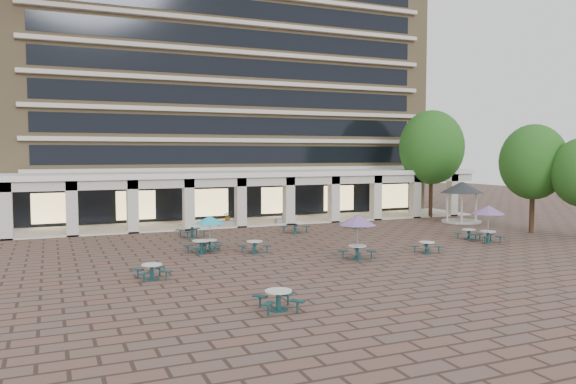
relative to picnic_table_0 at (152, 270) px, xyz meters
name	(u,v)px	position (x,y,z in m)	size (l,w,h in m)	color
ground	(336,250)	(11.84, 3.78, -0.43)	(120.00, 120.00, 0.00)	brown
apartment_building	(219,88)	(11.84, 29.25, 12.17)	(40.00, 15.50, 25.20)	#8D754F
retail_arcade	(255,188)	(11.84, 18.58, 2.57)	(42.00, 6.60, 4.40)	white
picnic_table_0	(152,270)	(0.00, 0.00, 0.00)	(1.75, 1.75, 0.72)	#153E40
picnic_table_1	(278,298)	(3.53, -7.22, 0.03)	(1.85, 1.85, 0.78)	#153E40
picnic_table_2	(427,246)	(16.30, 0.66, -0.03)	(1.74, 1.74, 0.68)	#153E40
picnic_table_4	(210,221)	(4.59, 6.60, 1.37)	(1.84, 1.84, 2.12)	#153E40
picnic_table_5	(201,246)	(3.85, 5.80, 0.04)	(2.01, 2.01, 0.79)	#153E40
picnic_table_6	(358,222)	(11.50, 0.62, 1.69)	(2.16, 2.16, 2.49)	#153E40
picnic_table_7	(469,233)	(22.26, 3.88, -0.02)	(1.69, 1.69, 0.70)	#153E40
picnic_table_8	(255,246)	(6.84, 4.72, 0.00)	(1.95, 1.95, 0.72)	#153E40
picnic_table_9	(192,230)	(4.84, 12.26, 0.08)	(2.16, 2.16, 0.86)	#153E40
picnic_table_11	(488,211)	(22.51, 2.34, 1.66)	(2.14, 2.14, 2.47)	#153E40
picnic_table_12	(295,226)	(12.46, 11.47, 0.06)	(2.18, 2.18, 0.82)	#153E40
picnic_table_13	(356,222)	(18.01, 12.08, 0.03)	(2.04, 2.04, 0.78)	#153E40
gazebo	(462,192)	(28.23, 11.71, 2.19)	(3.74, 3.74, 3.48)	beige
tree_east_a	(533,162)	(28.68, 4.51, 4.86)	(4.86, 4.86, 8.10)	#41291A
tree_east_c	(432,147)	(28.16, 15.89, 6.03)	(5.94, 5.94, 9.89)	#41291A
planter_left	(228,220)	(8.81, 16.68, 0.10)	(1.50, 0.65, 1.29)	gray
planter_right	(284,219)	(13.74, 16.68, -0.01)	(1.50, 0.61, 1.15)	gray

